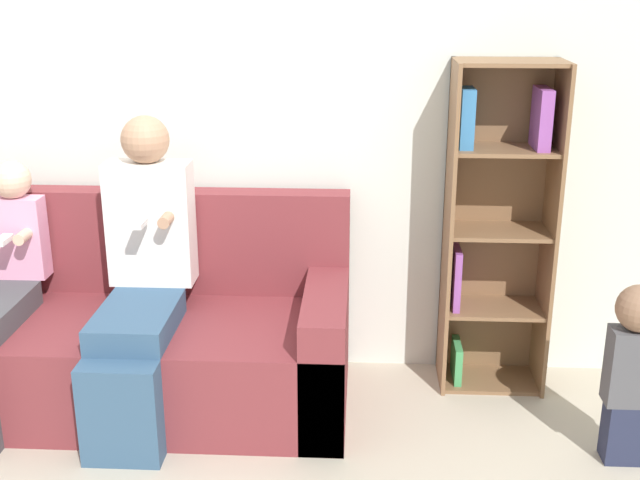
{
  "coord_description": "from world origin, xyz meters",
  "views": [
    {
      "loc": [
        0.89,
        -2.76,
        1.88
      ],
      "look_at": [
        0.71,
        0.55,
        0.78
      ],
      "focal_mm": 45.0,
      "sensor_mm": 36.0,
      "label": 1
    }
  ],
  "objects_px": {
    "couch": "(143,341)",
    "adult_seated": "(141,271)",
    "toddler_standing": "(633,364)",
    "bookshelf": "(496,222)"
  },
  "relations": [
    {
      "from": "couch",
      "to": "adult_seated",
      "type": "bearing_deg",
      "value": -62.79
    },
    {
      "from": "couch",
      "to": "adult_seated",
      "type": "height_order",
      "value": "adult_seated"
    },
    {
      "from": "couch",
      "to": "toddler_standing",
      "type": "bearing_deg",
      "value": -10.55
    },
    {
      "from": "couch",
      "to": "toddler_standing",
      "type": "height_order",
      "value": "couch"
    },
    {
      "from": "adult_seated",
      "to": "bookshelf",
      "type": "relative_size",
      "value": 0.85
    },
    {
      "from": "couch",
      "to": "bookshelf",
      "type": "xyz_separation_m",
      "value": [
        1.6,
        0.29,
        0.51
      ]
    },
    {
      "from": "couch",
      "to": "adult_seated",
      "type": "relative_size",
      "value": 1.43
    },
    {
      "from": "toddler_standing",
      "to": "adult_seated",
      "type": "bearing_deg",
      "value": 171.34
    },
    {
      "from": "adult_seated",
      "to": "toddler_standing",
      "type": "height_order",
      "value": "adult_seated"
    },
    {
      "from": "toddler_standing",
      "to": "bookshelf",
      "type": "relative_size",
      "value": 0.5
    }
  ]
}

